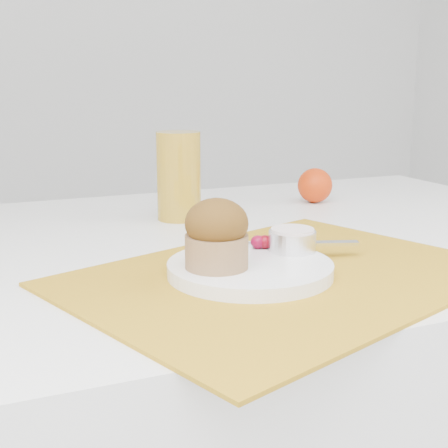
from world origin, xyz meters
name	(u,v)px	position (x,y,z in m)	size (l,w,h in m)	color
placemat	(285,276)	(-0.05, -0.16, 0.75)	(0.50, 0.37, 0.00)	#B98519
plate	(250,269)	(-0.09, -0.15, 0.76)	(0.20, 0.20, 0.02)	white
ramekin	(292,241)	(-0.02, -0.13, 0.78)	(0.06, 0.06, 0.03)	silver
cream	(292,231)	(-0.02, -0.13, 0.80)	(0.05, 0.05, 0.01)	white
raspberry_near	(258,242)	(-0.06, -0.10, 0.78)	(0.02, 0.02, 0.02)	#570219
raspberry_far	(265,242)	(-0.05, -0.10, 0.78)	(0.02, 0.02, 0.02)	#53020C
butter_knife	(292,244)	(-0.01, -0.10, 0.77)	(0.18, 0.01, 0.00)	silver
orange	(315,185)	(0.22, 0.23, 0.78)	(0.07, 0.07, 0.07)	red
juice_glass	(179,176)	(-0.06, 0.19, 0.82)	(0.07, 0.07, 0.15)	gold
muffin	(217,235)	(-0.14, -0.15, 0.81)	(0.10, 0.10, 0.08)	#9B734B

